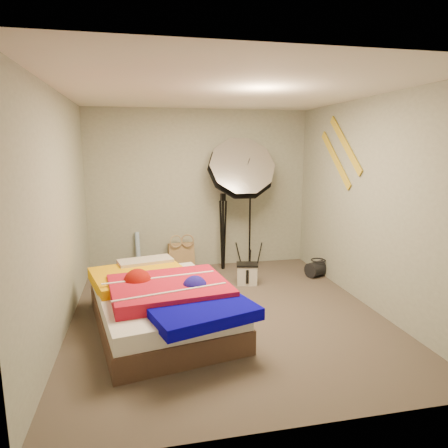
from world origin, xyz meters
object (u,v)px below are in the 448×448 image
object	(u,v)px
tote_bag	(181,256)
camera_tripod	(223,226)
bed	(163,303)
camera_case	(247,275)
wrapping_roll	(138,252)
photo_umbrella	(241,170)
duffel_bag	(318,269)

from	to	relation	value
tote_bag	camera_tripod	distance (m)	0.83
tote_bag	bed	world-z (taller)	bed
tote_bag	camera_case	size ratio (longest dim) A/B	1.47
tote_bag	wrapping_roll	distance (m)	0.69
wrapping_roll	photo_umbrella	world-z (taller)	photo_umbrella
wrapping_roll	camera_case	size ratio (longest dim) A/B	2.21
wrapping_roll	photo_umbrella	xyz separation A→B (m)	(1.59, -0.25, 1.26)
wrapping_roll	bed	distance (m)	2.13
camera_tripod	photo_umbrella	bearing A→B (deg)	-14.62
photo_umbrella	bed	bearing A→B (deg)	-125.51
duffel_bag	photo_umbrella	bearing A→B (deg)	127.04
bed	photo_umbrella	size ratio (longest dim) A/B	1.00
camera_case	duffel_bag	size ratio (longest dim) A/B	0.76
camera_tripod	duffel_bag	bearing A→B (deg)	-25.72
duffel_bag	camera_tripod	world-z (taller)	camera_tripod
wrapping_roll	camera_case	xyz separation A→B (m)	(1.51, -0.96, -0.17)
tote_bag	bed	distance (m)	2.16
camera_case	camera_tripod	world-z (taller)	camera_tripod
camera_case	duffel_bag	xyz separation A→B (m)	(1.15, 0.14, -0.03)
camera_case	bed	distance (m)	1.70
camera_case	duffel_bag	world-z (taller)	camera_case
photo_umbrella	camera_tripod	bearing A→B (deg)	165.38
camera_case	photo_umbrella	bearing A→B (deg)	96.23
tote_bag	photo_umbrella	distance (m)	1.66
tote_bag	duffel_bag	world-z (taller)	tote_bag
bed	photo_umbrella	xyz separation A→B (m)	(1.33, 1.86, 1.29)
photo_umbrella	camera_tripod	distance (m)	0.91
wrapping_roll	camera_case	bearing A→B (deg)	-32.51
duffel_bag	bed	distance (m)	2.72
wrapping_roll	duffel_bag	xyz separation A→B (m)	(2.65, -0.83, -0.19)
tote_bag	camera_tripod	xyz separation A→B (m)	(0.64, -0.18, 0.49)
tote_bag	bed	xyz separation A→B (m)	(-0.42, -2.11, 0.07)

